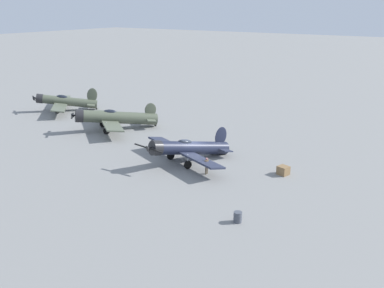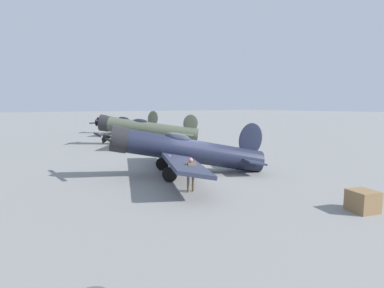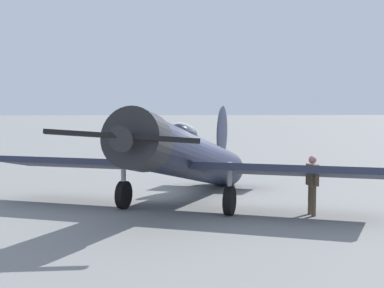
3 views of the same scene
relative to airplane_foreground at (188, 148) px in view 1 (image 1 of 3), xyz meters
The scene contains 7 objects.
ground_plane 1.52m from the airplane_foreground, 158.12° to the left, with size 400.00×400.00×0.00m, color gray.
airplane_foreground is the anchor object (origin of this frame).
airplane_mid_apron 15.04m from the airplane_foreground, 107.53° to the right, with size 10.17×9.63×3.21m.
airplane_far_line 28.76m from the airplane_foreground, 106.15° to the right, with size 9.24×9.22×3.38m.
ground_crew_mechanic 3.74m from the airplane_foreground, 61.97° to the left, with size 0.63×0.25×1.62m.
equipment_crate 9.59m from the airplane_foreground, 102.81° to the left, with size 1.12×1.16×0.82m.
fuel_drum 13.24m from the airplane_foreground, 50.21° to the left, with size 0.65×0.65×0.81m.
Camera 1 is at (34.07, 22.82, 15.05)m, focal length 40.28 mm.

